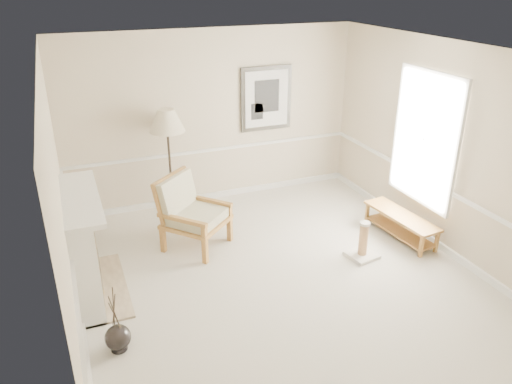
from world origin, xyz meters
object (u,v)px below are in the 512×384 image
scratching_post (363,246)px  bench (401,222)px  armchair (189,209)px  floor_vase (118,338)px  floor_lamp (167,124)px

scratching_post → bench: bearing=18.9°
bench → armchair: bearing=162.3°
scratching_post → armchair: bearing=149.9°
bench → floor_vase: bearing=-167.7°
floor_vase → floor_lamp: size_ratio=0.46×
floor_lamp → scratching_post: bearing=-47.7°
floor_lamp → bench: (3.00, -2.08, -1.29)m
floor_lamp → floor_vase: bearing=-113.3°
floor_vase → armchair: 2.34m
floor_vase → armchair: armchair is taller
armchair → bench: (3.01, -0.96, -0.32)m
armchair → floor_lamp: size_ratio=0.66×
floor_vase → bench: bearing=12.3°
armchair → bench: size_ratio=0.88×
armchair → floor_lamp: (0.00, 1.11, 0.97)m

